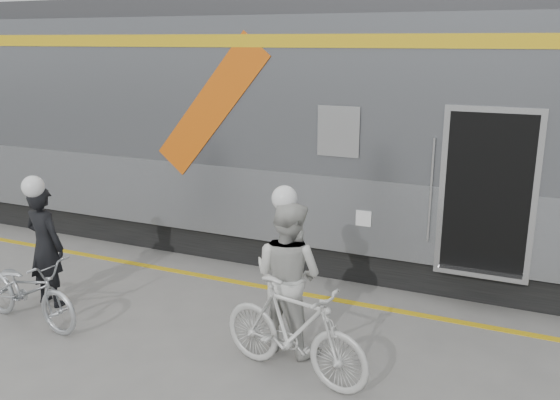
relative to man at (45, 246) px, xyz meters
The scene contains 9 objects.
ground 2.63m from the man, 11.39° to the right, with size 90.00×90.00×0.00m, color slate.
train 5.00m from the man, 49.87° to the left, with size 24.00×3.17×4.10m.
safety_strip 3.07m from the man, 34.11° to the left, with size 24.00×0.12×0.01m, color gold.
man is the anchor object (origin of this frame).
bicycle_left 0.69m from the man, 70.02° to the right, with size 0.60×1.72×0.90m, color #B4B8BD.
woman 3.42m from the man, ahead, with size 0.86×0.67×1.77m, color beige.
bicycle_right 3.73m from the man, ahead, with size 0.50×1.79×1.07m, color #B9B9B5.
helmet_man 0.96m from the man, ahead, with size 0.28×0.28×0.28m, color white.
helmet_woman 3.58m from the man, ahead, with size 0.28×0.28×0.28m, color white.
Camera 1 is at (3.39, -5.03, 3.47)m, focal length 38.00 mm.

